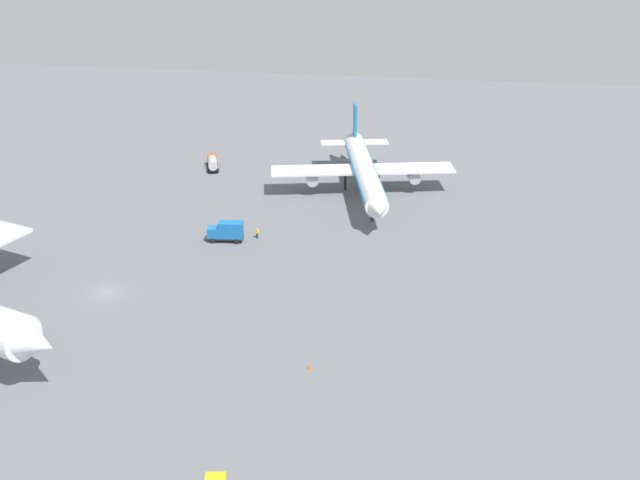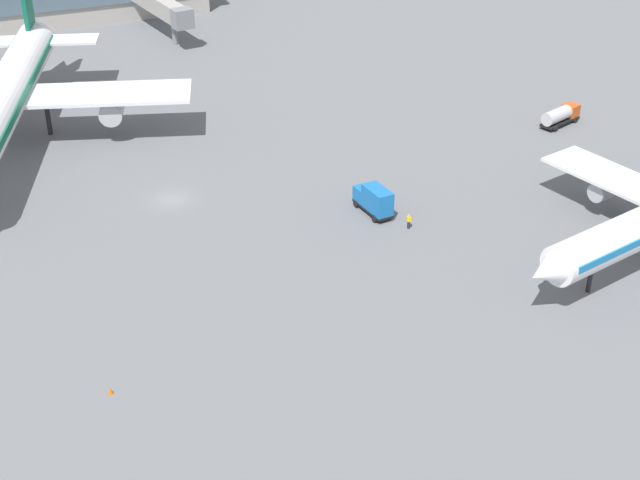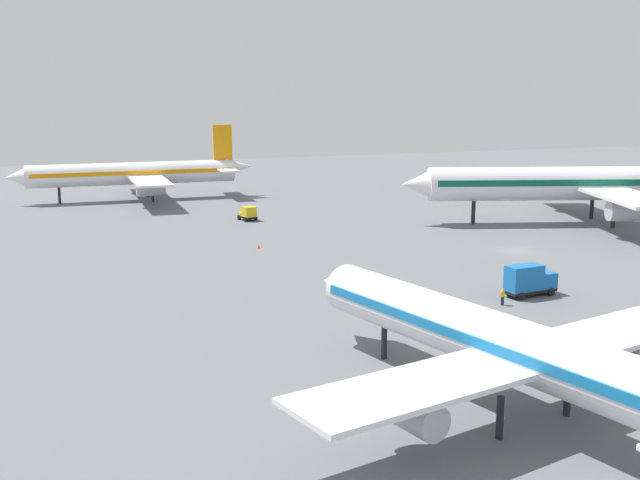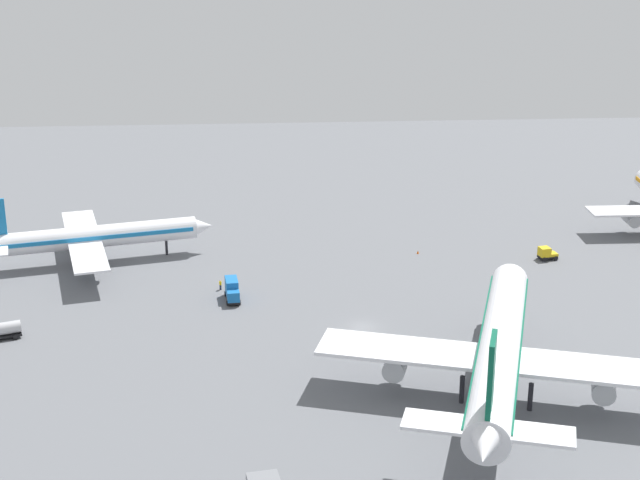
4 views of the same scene
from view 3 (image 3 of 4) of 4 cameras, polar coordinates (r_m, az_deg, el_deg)
ground at (r=106.03m, az=14.11°, el=-0.80°), size 288.00×288.00×0.00m
airplane_at_gate at (r=52.65m, az=13.57°, el=-7.49°), size 41.93×34.16×12.90m
airplane_taxiing at (r=129.91m, az=18.64°, el=3.92°), size 45.75×55.80×17.41m
airplane_distant at (r=153.09m, az=-13.23°, el=4.73°), size 36.73×45.91×13.99m
catering_truck at (r=83.40m, az=14.95°, el=-2.83°), size 2.67×5.76×3.30m
baggage_tug at (r=126.86m, az=-5.24°, el=1.93°), size 3.50×2.73×2.30m
ground_crew_worker at (r=79.55m, az=13.12°, el=-4.04°), size 0.49×0.55×1.67m
safety_cone_near_gate at (r=104.81m, az=-4.48°, el=-0.46°), size 0.44×0.44×0.60m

